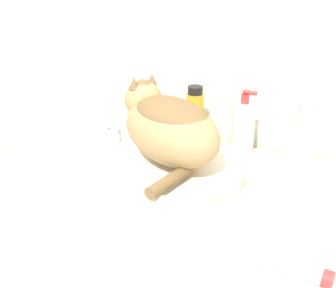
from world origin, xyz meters
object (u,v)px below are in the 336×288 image
Objects in this scene: lotion_bottle_white at (304,133)px; cream_tube at (285,265)px; cat at (168,125)px; shampoo_bottle_tall at (195,119)px; faucet at (115,127)px; soap_pump_bottle at (243,130)px.

lotion_bottle_white reaches higher than cream_tube.
cream_tube is at bearing 175.08° from cat.
cat is 1.87× the size of shampoo_bottle_tall.
faucet is 0.62m from cream_tube.
faucet is 0.35m from soap_pump_bottle.
faucet is at bearing -163.18° from lotion_bottle_white.
cat is at bearing -83.76° from shampoo_bottle_tall.
soap_pump_bottle is at bearing 180.00° from lotion_bottle_white.
faucet is at bearing -155.45° from soap_pump_bottle.
cat reaches higher than faucet.
shampoo_bottle_tall is 0.58m from cream_tube.
shampoo_bottle_tall is (-0.31, 0.00, -0.01)m from lotion_bottle_white.
lotion_bottle_white is 1.16× the size of cream_tube.
cream_tube is (0.07, -0.43, -0.09)m from lotion_bottle_white.
lotion_bottle_white is at bearing 0.00° from shampoo_bottle_tall.
cream_tube is at bearing -9.33° from faucet.
cat reaches higher than shampoo_bottle_tall.
cat is 0.22m from faucet.
shampoo_bottle_tall is (-0.02, 0.21, -0.06)m from cat.
shampoo_bottle_tall is (-0.14, -0.00, 0.01)m from soap_pump_bottle.
cat is 0.22m from shampoo_bottle_tall.
cream_tube is at bearing -48.79° from shampoo_bottle_tall.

